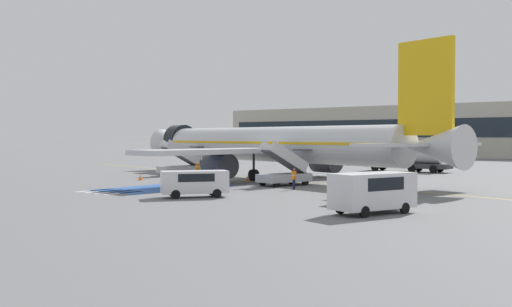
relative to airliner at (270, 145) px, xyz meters
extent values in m
plane|color=slate|center=(0.10, 0.54, -3.52)|extent=(600.00, 600.00, 0.00)
cube|color=gold|center=(-0.73, 0.17, -3.52)|extent=(77.46, 18.24, 0.01)
cube|color=#2856A8|center=(-0.73, -13.78, -3.52)|extent=(5.95, 11.88, 0.01)
cube|color=silver|center=(-3.13, -19.28, -3.52)|extent=(0.44, 3.60, 0.01)
cube|color=silver|center=(-1.93, -19.28, -3.52)|extent=(0.44, 3.60, 0.01)
cube|color=silver|center=(-0.73, -19.28, -3.52)|extent=(0.44, 3.60, 0.01)
cube|color=silver|center=(0.47, -19.28, -3.52)|extent=(0.44, 3.60, 0.01)
cylinder|color=silver|center=(-0.73, 0.17, 0.03)|extent=(35.37, 11.53, 3.56)
cone|color=silver|center=(-19.92, 4.64, 0.03)|extent=(4.61, 4.29, 3.49)
cone|color=silver|center=(19.15, -4.46, 0.03)|extent=(5.98, 4.54, 3.42)
cylinder|color=black|center=(-17.32, 4.04, 0.48)|extent=(2.90, 3.99, 3.60)
cube|color=#EAB214|center=(-0.73, 0.17, 0.21)|extent=(32.62, 10.95, 0.24)
cube|color=silver|center=(0.58, -8.90, -0.50)|extent=(5.72, 16.68, 0.44)
cylinder|color=#38383D|center=(-0.63, -7.06, -1.92)|extent=(3.48, 2.96, 2.33)
cube|color=silver|center=(4.46, 7.73, -0.50)|extent=(9.89, 16.81, 0.44)
cylinder|color=#38383D|center=(2.56, 6.61, -1.92)|extent=(3.48, 2.96, 2.33)
cube|color=#EAB214|center=(18.37, -4.28, 4.64)|extent=(4.94, 1.48, 7.43)
cube|color=silver|center=(17.08, -7.46, 0.21)|extent=(4.42, 6.28, 0.24)
cube|color=silver|center=(18.62, -0.86, 0.21)|extent=(4.42, 6.28, 0.24)
cylinder|color=#38383D|center=(-12.83, 2.99, -1.71)|extent=(0.20, 0.20, 2.77)
cylinder|color=black|center=(-12.83, 2.99, -3.10)|extent=(0.88, 0.46, 0.84)
cylinder|color=#38383D|center=(0.25, -3.02, -1.74)|extent=(0.24, 0.24, 2.47)
cylinder|color=black|center=(0.25, -3.02, -2.97)|extent=(1.21, 0.83, 1.10)
cylinder|color=#38383D|center=(1.56, 2.59, -1.74)|extent=(0.24, 0.24, 2.47)
cylinder|color=black|center=(1.56, 2.59, -2.97)|extent=(1.21, 0.83, 1.10)
cube|color=#ADB2BA|center=(-11.23, -1.88, -2.82)|extent=(3.23, 5.17, 0.70)
cylinder|color=black|center=(-11.76, -0.03, -3.17)|extent=(0.37, 0.73, 0.70)
cylinder|color=black|center=(-9.94, -0.46, -3.17)|extent=(0.37, 0.73, 0.70)
cylinder|color=black|center=(-12.53, -3.30, -3.17)|extent=(0.37, 0.73, 0.70)
cylinder|color=black|center=(-10.70, -3.73, -3.17)|extent=(0.37, 0.73, 0.70)
cube|color=#4C4C51|center=(-11.23, -1.88, -1.42)|extent=(2.34, 4.37, 2.24)
cube|color=#4C4C51|center=(-10.72, 0.34, -0.37)|extent=(1.86, 1.45, 0.12)
cube|color=silver|center=(-11.98, -1.71, -0.95)|extent=(1.08, 4.41, 2.94)
cube|color=silver|center=(-10.48, -2.06, -0.95)|extent=(1.08, 4.41, 2.94)
cube|color=#ADB2BA|center=(6.05, -5.91, -2.82)|extent=(3.23, 5.17, 0.70)
cylinder|color=black|center=(5.52, -4.06, -3.17)|extent=(0.37, 0.73, 0.70)
cylinder|color=black|center=(7.34, -4.48, -3.17)|extent=(0.37, 0.73, 0.70)
cylinder|color=black|center=(4.75, -7.33, -3.17)|extent=(0.37, 0.73, 0.70)
cylinder|color=black|center=(6.58, -7.76, -3.17)|extent=(0.37, 0.73, 0.70)
cube|color=#4C4C51|center=(6.05, -5.91, -1.43)|extent=(2.34, 4.37, 2.22)
cube|color=#4C4C51|center=(6.56, -3.69, -0.39)|extent=(1.86, 1.45, 0.12)
cube|color=silver|center=(5.30, -5.73, -0.95)|extent=(1.08, 4.41, 2.93)
cube|color=silver|center=(6.80, -6.08, -0.95)|extent=(1.08, 4.41, 2.93)
cube|color=#38383D|center=(6.20, 20.46, -2.74)|extent=(9.68, 3.06, 0.60)
cube|color=silver|center=(1.54, 20.18, -2.24)|extent=(2.26, 2.50, 1.60)
cube|color=black|center=(0.48, 20.12, -1.92)|extent=(0.16, 2.00, 0.70)
cylinder|color=#B7BCC4|center=(6.62, 20.49, -1.27)|extent=(6.71, 2.72, 2.34)
cylinder|color=gold|center=(6.62, 20.49, -1.27)|extent=(0.49, 2.40, 2.39)
cylinder|color=black|center=(2.03, 19.02, -3.04)|extent=(0.97, 0.34, 0.96)
cylinder|color=black|center=(1.89, 21.40, -3.04)|extent=(0.97, 0.34, 0.96)
cylinder|color=black|center=(6.80, 19.31, -3.04)|extent=(0.97, 0.34, 0.96)
cylinder|color=black|center=(6.66, 21.68, -3.04)|extent=(0.97, 0.34, 0.96)
cylinder|color=black|center=(9.45, 19.47, -3.04)|extent=(0.97, 0.34, 0.96)
cylinder|color=black|center=(9.31, 21.84, -3.04)|extent=(0.97, 0.34, 0.96)
cube|color=silver|center=(7.01, -18.17, -2.41)|extent=(4.21, 4.85, 1.58)
cube|color=black|center=(7.01, -18.17, -2.06)|extent=(2.98, 3.15, 0.57)
cylinder|color=black|center=(6.80, -19.83, -3.20)|extent=(0.54, 0.63, 0.64)
cylinder|color=black|center=(5.49, -18.87, -3.20)|extent=(0.54, 0.63, 0.64)
cylinder|color=black|center=(8.53, -17.48, -3.20)|extent=(0.54, 0.63, 0.64)
cylinder|color=black|center=(7.22, -16.52, -3.20)|extent=(0.54, 0.63, 0.64)
cube|color=silver|center=(21.27, -18.43, -2.21)|extent=(3.54, 5.37, 1.99)
cube|color=black|center=(21.27, -18.43, -1.77)|extent=(2.87, 3.26, 0.72)
cylinder|color=black|center=(21.70, -20.19, -3.20)|extent=(0.39, 0.67, 0.64)
cylinder|color=black|center=(19.88, -19.59, -3.20)|extent=(0.39, 0.67, 0.64)
cylinder|color=black|center=(22.67, -17.27, -3.20)|extent=(0.39, 0.67, 0.64)
cylinder|color=black|center=(20.84, -16.67, -3.20)|extent=(0.39, 0.67, 0.64)
cylinder|color=#191E38|center=(9.10, -8.84, -3.10)|extent=(0.14, 0.14, 0.85)
cylinder|color=#191E38|center=(9.08, -8.67, -3.10)|extent=(0.14, 0.14, 0.85)
cube|color=orange|center=(9.09, -8.75, -2.33)|extent=(0.26, 0.44, 0.67)
cube|color=silver|center=(9.09, -8.75, -2.33)|extent=(0.27, 0.45, 0.06)
sphere|color=brown|center=(9.09, -8.75, -1.88)|extent=(0.23, 0.23, 0.23)
cylinder|color=#2D2D33|center=(-7.55, -2.76, -3.11)|extent=(0.14, 0.14, 0.82)
cylinder|color=#2D2D33|center=(-7.65, -2.90, -3.11)|extent=(0.14, 0.14, 0.82)
cube|color=orange|center=(-7.60, -2.83, -2.38)|extent=(0.43, 0.47, 0.65)
cube|color=silver|center=(-7.60, -2.83, -2.38)|extent=(0.44, 0.48, 0.06)
sphere|color=beige|center=(-7.60, -2.83, -1.95)|extent=(0.22, 0.22, 0.22)
cone|color=orange|center=(-8.96, -9.56, -3.24)|extent=(0.50, 0.50, 0.56)
cylinder|color=white|center=(-8.96, -9.56, -3.21)|extent=(0.28, 0.28, 0.07)
cone|color=orange|center=(0.20, -3.97, -3.27)|extent=(0.46, 0.46, 0.51)
cylinder|color=white|center=(0.20, -3.97, -3.24)|extent=(0.25, 0.25, 0.06)
cube|color=#B2AD9E|center=(-12.90, 77.11, 2.03)|extent=(107.21, 12.00, 11.10)
cube|color=#19232D|center=(-12.90, 71.06, 2.59)|extent=(102.92, 0.10, 3.89)
camera|label=1|loc=(37.11, -48.79, 0.86)|focal=42.00mm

